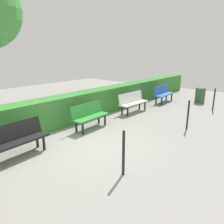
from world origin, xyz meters
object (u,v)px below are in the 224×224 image
Objects in this scene: bench_green at (89,115)px; bench_black at (14,139)px; trash_bin at (200,95)px; bench_white at (133,101)px; bench_blue at (163,93)px.

bench_black is (2.66, 0.09, 0.00)m from bench_green.
bench_black reaches higher than trash_bin.
bench_white is 4.13m from trash_bin.
bench_green is at bearing -14.38° from trash_bin.
bench_blue is 2.64m from bench_white.
bench_blue is at bearing 177.13° from bench_black.
bench_black is 9.21m from trash_bin.
bench_white is (2.64, -0.13, -0.00)m from bench_blue.
trash_bin is (-6.41, 1.64, -0.09)m from bench_green.
bench_green is (2.64, 0.02, -0.00)m from bench_white.
bench_blue and bench_green have the same top height.
bench_white reaches higher than trash_bin.
bench_blue is at bearing -53.45° from trash_bin.
bench_blue is at bearing 176.69° from bench_green.
bench_green is at bearing -3.61° from bench_blue.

